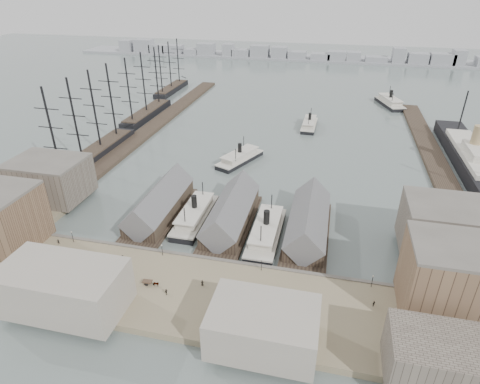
% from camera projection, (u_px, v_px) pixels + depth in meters
% --- Properties ---
extents(ground, '(900.00, 900.00, 0.00)m').
position_uv_depth(ground, '(218.00, 254.00, 123.70)').
color(ground, '#53615E').
rests_on(ground, ground).
extents(quay, '(180.00, 30.00, 2.00)m').
position_uv_depth(quay, '(197.00, 296.00, 106.10)').
color(quay, '#7C6F53').
rests_on(quay, ground).
extents(seawall, '(180.00, 1.20, 2.30)m').
position_uv_depth(seawall, '(213.00, 261.00, 118.70)').
color(seawall, '#59544C').
rests_on(seawall, ground).
extents(west_wharf, '(10.00, 220.00, 1.60)m').
position_uv_depth(west_wharf, '(150.00, 129.00, 222.73)').
color(west_wharf, '#2D231C').
rests_on(west_wharf, ground).
extents(east_wharf, '(10.00, 180.00, 1.60)m').
position_uv_depth(east_wharf, '(434.00, 160.00, 184.56)').
color(east_wharf, '#2D231C').
rests_on(east_wharf, ground).
extents(ferry_shed_west, '(14.00, 42.00, 12.60)m').
position_uv_depth(ferry_shed_west, '(160.00, 205.00, 141.22)').
color(ferry_shed_west, '#2D231C').
rests_on(ferry_shed_west, ground).
extents(ferry_shed_center, '(14.00, 42.00, 12.60)m').
position_uv_depth(ferry_shed_center, '(231.00, 213.00, 135.95)').
color(ferry_shed_center, '#2D231C').
rests_on(ferry_shed_center, ground).
extents(ferry_shed_east, '(14.00, 42.00, 12.60)m').
position_uv_depth(ferry_shed_east, '(308.00, 223.00, 130.67)').
color(ferry_shed_east, '#2D231C').
rests_on(ferry_shed_east, ground).
extents(warehouse_west_back, '(26.00, 20.00, 14.00)m').
position_uv_depth(warehouse_west_back, '(50.00, 179.00, 149.04)').
color(warehouse_west_back, '#60564C').
rests_on(warehouse_west_back, west_land).
extents(warehouse_east_front, '(30.00, 18.00, 19.00)m').
position_uv_depth(warehouse_east_front, '(471.00, 284.00, 94.57)').
color(warehouse_east_front, brown).
rests_on(warehouse_east_front, east_land).
extents(warehouse_east_back, '(28.00, 20.00, 15.00)m').
position_uv_depth(warehouse_east_back, '(452.00, 230.00, 118.24)').
color(warehouse_east_back, '#60564C').
rests_on(warehouse_east_back, east_land).
extents(street_bldg_center, '(24.00, 16.00, 10.00)m').
position_uv_depth(street_bldg_center, '(263.00, 327.00, 88.92)').
color(street_bldg_center, gray).
rests_on(street_bldg_center, quay).
extents(street_bldg_west, '(30.00, 16.00, 12.00)m').
position_uv_depth(street_bldg_west, '(64.00, 288.00, 98.59)').
color(street_bldg_west, gray).
rests_on(street_bldg_west, quay).
extents(street_bldg_east, '(18.00, 14.00, 11.00)m').
position_uv_depth(street_bldg_east, '(433.00, 360.00, 80.73)').
color(street_bldg_east, '#60564C').
rests_on(street_bldg_east, quay).
extents(lamp_post_far_w, '(0.44, 0.44, 3.92)m').
position_uv_depth(lamp_post_far_w, '(72.00, 235.00, 124.60)').
color(lamp_post_far_w, black).
rests_on(lamp_post_far_w, quay).
extents(lamp_post_near_w, '(0.44, 0.44, 3.92)m').
position_uv_depth(lamp_post_near_w, '(162.00, 248.00, 118.51)').
color(lamp_post_near_w, black).
rests_on(lamp_post_near_w, quay).
extents(lamp_post_near_e, '(0.44, 0.44, 3.92)m').
position_uv_depth(lamp_post_near_e, '(262.00, 263.00, 112.43)').
color(lamp_post_near_e, black).
rests_on(lamp_post_near_e, quay).
extents(lamp_post_far_e, '(0.44, 0.44, 3.92)m').
position_uv_depth(lamp_post_far_e, '(373.00, 279.00, 106.34)').
color(lamp_post_far_e, black).
rests_on(lamp_post_far_e, quay).
extents(far_shore, '(500.00, 40.00, 15.72)m').
position_uv_depth(far_shore, '(307.00, 56.00, 408.36)').
color(far_shore, gray).
rests_on(far_shore, ground).
extents(ferry_docked_west, '(8.77, 29.23, 10.44)m').
position_uv_depth(ferry_docked_west, '(195.00, 214.00, 139.53)').
color(ferry_docked_west, black).
rests_on(ferry_docked_west, ground).
extents(ferry_docked_east, '(9.18, 30.59, 10.93)m').
position_uv_depth(ferry_docked_east, '(266.00, 231.00, 130.04)').
color(ferry_docked_east, black).
rests_on(ferry_docked_east, ground).
extents(ferry_open_near, '(18.15, 27.96, 9.63)m').
position_uv_depth(ferry_open_near, '(240.00, 157.00, 183.77)').
color(ferry_open_near, black).
rests_on(ferry_open_near, ground).
extents(ferry_open_mid, '(7.85, 25.20, 8.97)m').
position_uv_depth(ferry_open_mid, '(309.00, 124.00, 225.87)').
color(ferry_open_mid, black).
rests_on(ferry_open_mid, ground).
extents(ferry_open_far, '(18.11, 31.67, 10.84)m').
position_uv_depth(ferry_open_far, '(390.00, 102.00, 263.90)').
color(ferry_open_far, black).
rests_on(ferry_open_far, ground).
extents(sailing_ship_near, '(9.62, 66.26, 39.54)m').
position_uv_depth(sailing_ship_near, '(92.00, 154.00, 185.99)').
color(sailing_ship_near, black).
rests_on(sailing_ship_near, ground).
extents(sailing_ship_mid, '(9.20, 53.17, 37.83)m').
position_uv_depth(sailing_ship_mid, '(147.00, 112.00, 243.06)').
color(sailing_ship_mid, black).
rests_on(sailing_ship_mid, ground).
extents(sailing_ship_far, '(8.55, 47.48, 35.14)m').
position_uv_depth(sailing_ship_far, '(172.00, 88.00, 296.67)').
color(sailing_ship_far, black).
rests_on(sailing_ship_far, ground).
extents(ocean_steamer, '(13.14, 96.00, 19.20)m').
position_uv_depth(ocean_steamer, '(471.00, 159.00, 178.04)').
color(ocean_steamer, black).
rests_on(ocean_steamer, ground).
extents(tram, '(3.86, 10.57, 3.68)m').
position_uv_depth(tram, '(416.00, 317.00, 95.70)').
color(tram, black).
rests_on(tram, quay).
extents(horse_cart_left, '(4.64, 1.52, 1.61)m').
position_uv_depth(horse_cart_left, '(75.00, 264.00, 114.91)').
color(horse_cart_left, black).
rests_on(horse_cart_left, quay).
extents(horse_cart_center, '(4.91, 1.74, 1.55)m').
position_uv_depth(horse_cart_center, '(153.00, 283.00, 107.70)').
color(horse_cart_center, black).
rests_on(horse_cart_center, quay).
extents(horse_cart_right, '(4.82, 2.35, 1.68)m').
position_uv_depth(horse_cart_right, '(273.00, 302.00, 101.59)').
color(horse_cart_right, black).
rests_on(horse_cart_right, quay).
extents(pedestrian_0, '(0.63, 0.73, 1.69)m').
position_uv_depth(pedestrian_0, '(59.00, 242.00, 124.53)').
color(pedestrian_0, black).
rests_on(pedestrian_0, quay).
extents(pedestrian_1, '(1.04, 0.91, 1.79)m').
position_uv_depth(pedestrian_1, '(36.00, 272.00, 111.81)').
color(pedestrian_1, black).
rests_on(pedestrian_1, quay).
extents(pedestrian_2, '(1.11, 1.20, 1.62)m').
position_uv_depth(pedestrian_2, '(123.00, 258.00, 117.55)').
color(pedestrian_2, black).
rests_on(pedestrian_2, quay).
extents(pedestrian_3, '(0.88, 1.14, 1.81)m').
position_uv_depth(pedestrian_3, '(166.00, 292.00, 104.70)').
color(pedestrian_3, black).
rests_on(pedestrian_3, quay).
extents(pedestrian_4, '(0.96, 0.76, 1.71)m').
position_uv_depth(pedestrian_4, '(202.00, 283.00, 107.81)').
color(pedestrian_4, black).
rests_on(pedestrian_4, quay).
extents(pedestrian_5, '(0.74, 0.76, 1.68)m').
position_uv_depth(pedestrian_5, '(239.00, 308.00, 99.59)').
color(pedestrian_5, black).
rests_on(pedestrian_5, quay).
extents(pedestrian_6, '(0.98, 0.85, 1.73)m').
position_uv_depth(pedestrian_6, '(295.00, 293.00, 104.47)').
color(pedestrian_6, black).
rests_on(pedestrian_6, quay).
extents(pedestrian_7, '(1.32, 1.18, 1.77)m').
position_uv_depth(pedestrian_7, '(279.00, 314.00, 97.73)').
color(pedestrian_7, black).
rests_on(pedestrian_7, quay).
extents(pedestrian_8, '(0.98, 0.91, 1.62)m').
position_uv_depth(pedestrian_8, '(374.00, 304.00, 101.03)').
color(pedestrian_8, black).
rests_on(pedestrian_8, quay).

